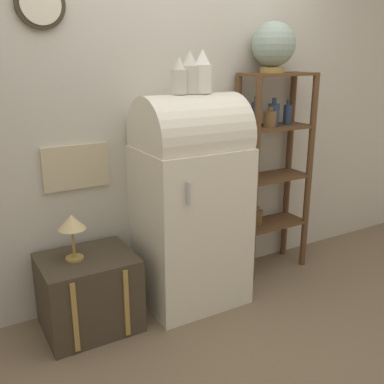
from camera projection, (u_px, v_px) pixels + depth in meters
ground_plane at (210, 315)px, 3.04m from camera, size 12.00×12.00×0.00m
wall_back at (168, 105)px, 3.12m from camera, size 7.00×0.09×2.70m
refrigerator at (191, 199)px, 3.04m from camera, size 0.69×0.60×1.45m
suitcase_trunk at (89, 293)px, 2.84m from camera, size 0.57×0.48×0.49m
shelf_unit at (273, 161)px, 3.48m from camera, size 0.59×0.29×1.56m
globe at (273, 45)px, 3.23m from camera, size 0.32×0.32×0.36m
vase_left at (179, 77)px, 2.76m from camera, size 0.10×0.10×0.23m
vase_center at (190, 74)px, 2.81m from camera, size 0.12×0.12×0.26m
vase_right at (203, 73)px, 2.83m from camera, size 0.12×0.12×0.27m
desk_lamp at (72, 225)px, 2.68m from camera, size 0.17×0.17×0.29m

